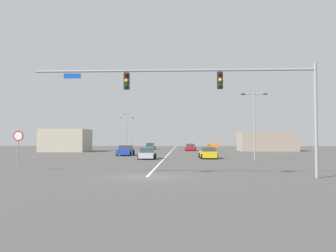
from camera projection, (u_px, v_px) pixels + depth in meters
ground at (147, 177)px, 21.38m from camera, size 180.79×180.79×0.00m
road_centre_stripe at (172, 150)px, 71.52m from camera, size 0.16×100.44×0.01m
traffic_signal_assembly at (215, 89)px, 21.39m from camera, size 17.67×0.44×7.08m
stop_sign at (18, 143)px, 25.46m from camera, size 0.76×0.07×2.98m
street_lamp_far_right at (132, 129)px, 85.08m from camera, size 2.41×0.24×8.60m
street_lamp_mid_left at (127, 130)px, 77.88m from camera, size 3.25×0.24×7.25m
street_lamp_near_left at (254, 120)px, 37.86m from camera, size 2.89×0.24×7.47m
construction_sign_left_shoulder at (215, 146)px, 57.21m from camera, size 1.18×0.19×1.87m
construction_sign_left_lane at (209, 148)px, 47.92m from camera, size 1.06×0.29×1.75m
car_yellow_approaching at (208, 153)px, 41.55m from camera, size 2.08×4.26×1.38m
car_green_distant at (150, 146)px, 75.65m from camera, size 1.97×4.22×1.46m
car_blue_far at (126, 151)px, 49.16m from camera, size 2.10×4.38×1.45m
car_silver_near at (147, 153)px, 40.55m from camera, size 1.96×3.83×1.37m
car_red_mid at (191, 147)px, 68.45m from camera, size 2.23×4.46×1.39m
roadside_building_west at (66, 140)px, 63.73m from camera, size 8.15×6.70×4.15m
roadside_building_east at (267, 142)px, 67.14m from camera, size 10.68×6.60×3.55m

